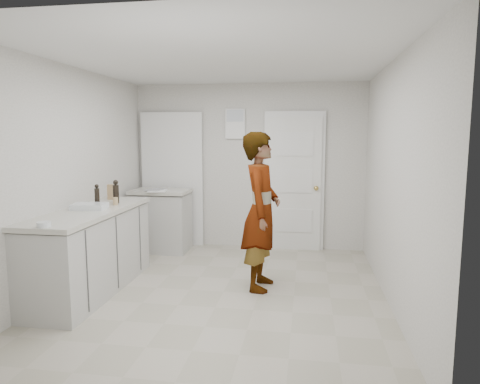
% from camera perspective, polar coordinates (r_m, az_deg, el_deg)
% --- Properties ---
extents(ground, '(4.00, 4.00, 0.00)m').
position_cam_1_polar(ground, '(4.89, -2.20, -13.14)').
color(ground, '#A49E89').
rests_on(ground, ground).
extents(room_shell, '(4.00, 4.00, 4.00)m').
position_cam_1_polar(room_shell, '(6.56, -0.45, 1.43)').
color(room_shell, '#B4B1AA').
rests_on(room_shell, ground).
extents(main_counter, '(0.64, 1.96, 0.93)m').
position_cam_1_polar(main_counter, '(5.05, -19.20, -7.78)').
color(main_counter, '#B8B8B4').
rests_on(main_counter, ground).
extents(side_counter, '(0.84, 0.61, 0.93)m').
position_cam_1_polar(side_counter, '(6.53, -10.40, -4.02)').
color(side_counter, '#B8B8B4').
rests_on(side_counter, ground).
extents(person, '(0.46, 0.67, 1.77)m').
position_cam_1_polar(person, '(4.79, 2.82, -2.58)').
color(person, silver).
rests_on(person, ground).
extents(cake_mix_box, '(0.12, 0.07, 0.19)m').
position_cam_1_polar(cake_mix_box, '(5.61, -16.66, 0.01)').
color(cake_mix_box, '#A38351').
rests_on(cake_mix_box, main_counter).
extents(spice_jar, '(0.06, 0.06, 0.09)m').
position_cam_1_polar(spice_jar, '(5.16, -16.27, -1.18)').
color(spice_jar, tan).
rests_on(spice_jar, main_counter).
extents(oil_cruet_a, '(0.07, 0.07, 0.28)m').
position_cam_1_polar(oil_cruet_a, '(5.28, -16.21, -0.02)').
color(oil_cruet_a, black).
rests_on(oil_cruet_a, main_counter).
extents(oil_cruet_b, '(0.06, 0.06, 0.25)m').
position_cam_1_polar(oil_cruet_b, '(5.16, -18.53, -0.43)').
color(oil_cruet_b, black).
rests_on(oil_cruet_b, main_counter).
extents(baking_dish, '(0.38, 0.29, 0.06)m').
position_cam_1_polar(baking_dish, '(4.96, -19.43, -1.85)').
color(baking_dish, silver).
rests_on(baking_dish, main_counter).
extents(egg_bowl, '(0.12, 0.12, 0.05)m').
position_cam_1_polar(egg_bowl, '(4.16, -24.69, -3.95)').
color(egg_bowl, silver).
rests_on(egg_bowl, main_counter).
extents(papers, '(0.30, 0.36, 0.01)m').
position_cam_1_polar(papers, '(6.30, -10.93, 0.17)').
color(papers, white).
rests_on(papers, side_counter).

